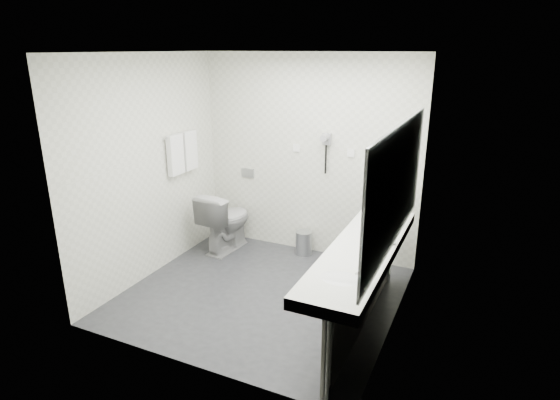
% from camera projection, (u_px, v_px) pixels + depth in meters
% --- Properties ---
extents(floor, '(2.80, 2.80, 0.00)m').
position_uv_depth(floor, '(262.00, 294.00, 5.00)').
color(floor, '#2D2E33').
rests_on(floor, ground).
extents(ceiling, '(2.80, 2.80, 0.00)m').
position_uv_depth(ceiling, '(258.00, 52.00, 4.21)').
color(ceiling, white).
rests_on(ceiling, wall_back).
extents(wall_back, '(2.80, 0.00, 2.80)m').
position_uv_depth(wall_back, '(308.00, 157.00, 5.73)').
color(wall_back, silver).
rests_on(wall_back, floor).
extents(wall_front, '(2.80, 0.00, 2.80)m').
position_uv_depth(wall_front, '(182.00, 227.00, 3.49)').
color(wall_front, silver).
rests_on(wall_front, floor).
extents(wall_left, '(0.00, 2.60, 2.60)m').
position_uv_depth(wall_left, '(149.00, 169.00, 5.17)').
color(wall_left, silver).
rests_on(wall_left, floor).
extents(wall_right, '(0.00, 2.60, 2.60)m').
position_uv_depth(wall_right, '(402.00, 202.00, 4.05)').
color(wall_right, silver).
rests_on(wall_right, floor).
extents(vanity_counter, '(0.55, 2.20, 0.10)m').
position_uv_depth(vanity_counter, '(362.00, 252.00, 4.13)').
color(vanity_counter, white).
rests_on(vanity_counter, floor).
extents(vanity_panel, '(0.03, 2.15, 0.75)m').
position_uv_depth(vanity_panel, '(362.00, 294.00, 4.25)').
color(vanity_panel, gray).
rests_on(vanity_panel, floor).
extents(vanity_post_near, '(0.06, 0.06, 0.75)m').
position_uv_depth(vanity_post_near, '(328.00, 362.00, 3.34)').
color(vanity_post_near, silver).
rests_on(vanity_post_near, floor).
extents(vanity_post_far, '(0.06, 0.06, 0.75)m').
position_uv_depth(vanity_post_far, '(390.00, 252.00, 5.13)').
color(vanity_post_far, silver).
rests_on(vanity_post_far, floor).
extents(mirror, '(0.02, 2.20, 1.05)m').
position_uv_depth(mirror, '(397.00, 186.00, 3.82)').
color(mirror, '#B2BCC6').
rests_on(mirror, wall_right).
extents(basin_near, '(0.40, 0.31, 0.05)m').
position_uv_depth(basin_near, '(340.00, 280.00, 3.56)').
color(basin_near, white).
rests_on(basin_near, vanity_counter).
extents(basin_far, '(0.40, 0.31, 0.05)m').
position_uv_depth(basin_far, '(379.00, 224.00, 4.68)').
color(basin_far, white).
rests_on(basin_far, vanity_counter).
extents(faucet_near, '(0.04, 0.04, 0.15)m').
position_uv_depth(faucet_near, '(366.00, 274.00, 3.45)').
color(faucet_near, silver).
rests_on(faucet_near, vanity_counter).
extents(faucet_far, '(0.04, 0.04, 0.15)m').
position_uv_depth(faucet_far, '(400.00, 219.00, 4.57)').
color(faucet_far, silver).
rests_on(faucet_far, vanity_counter).
extents(soap_bottle_a, '(0.05, 0.05, 0.11)m').
position_uv_depth(soap_bottle_a, '(370.00, 236.00, 4.21)').
color(soap_bottle_a, white).
rests_on(soap_bottle_a, vanity_counter).
extents(soap_bottle_b, '(0.10, 0.10, 0.09)m').
position_uv_depth(soap_bottle_b, '(379.00, 235.00, 4.25)').
color(soap_bottle_b, white).
rests_on(soap_bottle_b, vanity_counter).
extents(soap_bottle_c, '(0.06, 0.06, 0.11)m').
position_uv_depth(soap_bottle_c, '(372.00, 245.00, 4.00)').
color(soap_bottle_c, white).
rests_on(soap_bottle_c, vanity_counter).
extents(glass_left, '(0.08, 0.08, 0.11)m').
position_uv_depth(glass_left, '(393.00, 239.00, 4.15)').
color(glass_left, silver).
rests_on(glass_left, vanity_counter).
extents(glass_right, '(0.06, 0.06, 0.10)m').
position_uv_depth(glass_right, '(384.00, 232.00, 4.30)').
color(glass_right, silver).
rests_on(glass_right, vanity_counter).
extents(toilet, '(0.51, 0.82, 0.80)m').
position_uv_depth(toilet, '(226.00, 220.00, 6.00)').
color(toilet, white).
rests_on(toilet, floor).
extents(flush_plate, '(0.18, 0.02, 0.12)m').
position_uv_depth(flush_plate, '(248.00, 173.00, 6.15)').
color(flush_plate, '#B2B5BA').
rests_on(flush_plate, wall_back).
extents(pedal_bin, '(0.25, 0.25, 0.29)m').
position_uv_depth(pedal_bin, '(304.00, 243.00, 5.93)').
color(pedal_bin, '#B2B5BA').
rests_on(pedal_bin, floor).
extents(bin_lid, '(0.21, 0.21, 0.02)m').
position_uv_depth(bin_lid, '(304.00, 232.00, 5.88)').
color(bin_lid, '#B2B5BA').
rests_on(bin_lid, pedal_bin).
extents(towel_rail, '(0.02, 0.62, 0.02)m').
position_uv_depth(towel_rail, '(181.00, 134.00, 5.53)').
color(towel_rail, silver).
rests_on(towel_rail, wall_left).
extents(towel_near, '(0.07, 0.24, 0.48)m').
position_uv_depth(towel_near, '(175.00, 155.00, 5.47)').
color(towel_near, white).
rests_on(towel_near, towel_rail).
extents(towel_far, '(0.07, 0.24, 0.48)m').
position_uv_depth(towel_far, '(189.00, 150.00, 5.71)').
color(towel_far, white).
rests_on(towel_far, towel_rail).
extents(dryer_cradle, '(0.10, 0.04, 0.14)m').
position_uv_depth(dryer_cradle, '(327.00, 139.00, 5.52)').
color(dryer_cradle, '#97969C').
rests_on(dryer_cradle, wall_back).
extents(dryer_barrel, '(0.08, 0.14, 0.08)m').
position_uv_depth(dryer_barrel, '(325.00, 137.00, 5.45)').
color(dryer_barrel, '#97969C').
rests_on(dryer_barrel, dryer_cradle).
extents(dryer_cord, '(0.02, 0.02, 0.35)m').
position_uv_depth(dryer_cord, '(326.00, 160.00, 5.59)').
color(dryer_cord, black).
rests_on(dryer_cord, dryer_cradle).
extents(switch_plate_a, '(0.09, 0.02, 0.09)m').
position_uv_depth(switch_plate_a, '(297.00, 148.00, 5.74)').
color(switch_plate_a, white).
rests_on(switch_plate_a, wall_back).
extents(switch_plate_b, '(0.09, 0.02, 0.09)m').
position_uv_depth(switch_plate_b, '(351.00, 153.00, 5.47)').
color(switch_plate_b, white).
rests_on(switch_plate_b, wall_back).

